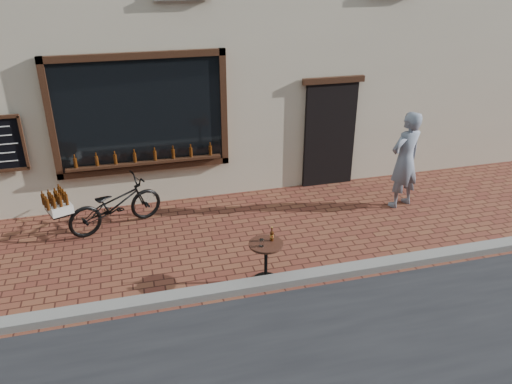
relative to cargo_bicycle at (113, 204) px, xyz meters
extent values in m
plane|color=#5E291E|center=(2.56, -2.64, -0.47)|extent=(90.00, 90.00, 0.00)
cube|color=slate|center=(2.56, -2.44, -0.41)|extent=(90.00, 0.25, 0.12)
cube|color=black|center=(0.66, 0.81, 1.38)|extent=(3.00, 0.06, 2.00)
cube|color=black|center=(0.66, 0.79, 2.44)|extent=(3.24, 0.10, 0.12)
cube|color=black|center=(0.66, 0.79, 0.32)|extent=(3.24, 0.10, 0.12)
cube|color=black|center=(-0.90, 0.79, 1.38)|extent=(0.12, 0.10, 2.24)
cube|color=black|center=(2.22, 0.79, 1.38)|extent=(0.12, 0.10, 2.24)
cube|color=black|center=(0.66, 0.74, 0.45)|extent=(2.90, 0.16, 0.05)
cube|color=black|center=(4.46, 0.82, 0.63)|extent=(1.10, 0.10, 2.20)
cube|color=black|center=(4.46, 0.79, 1.79)|extent=(1.30, 0.10, 0.12)
cube|color=black|center=(-1.74, 0.80, 1.03)|extent=(0.62, 0.04, 0.92)
cylinder|color=#3D1C07|center=(-0.59, 0.74, 0.57)|extent=(0.06, 0.06, 0.19)
cylinder|color=#3D1C07|center=(-0.24, 0.74, 0.57)|extent=(0.06, 0.06, 0.19)
cylinder|color=#3D1C07|center=(0.12, 0.74, 0.57)|extent=(0.06, 0.06, 0.19)
cylinder|color=#3D1C07|center=(0.48, 0.74, 0.57)|extent=(0.06, 0.06, 0.19)
cylinder|color=#3D1C07|center=(0.84, 0.74, 0.57)|extent=(0.06, 0.06, 0.19)
cylinder|color=#3D1C07|center=(1.19, 0.74, 0.57)|extent=(0.06, 0.06, 0.19)
cylinder|color=#3D1C07|center=(1.55, 0.74, 0.57)|extent=(0.06, 0.06, 0.19)
cylinder|color=#3D1C07|center=(1.91, 0.74, 0.57)|extent=(0.06, 0.06, 0.19)
imported|color=black|center=(0.03, 0.01, -0.01)|extent=(1.84, 1.21, 0.91)
cube|color=black|center=(-0.86, -0.35, 0.16)|extent=(0.50, 0.58, 0.03)
cube|color=beige|center=(-0.86, -0.35, 0.25)|extent=(0.51, 0.60, 0.14)
cylinder|color=#3D1C07|center=(-0.69, -0.48, 0.41)|extent=(0.06, 0.06, 0.19)
cylinder|color=#3D1C07|center=(-0.79, -0.52, 0.41)|extent=(0.06, 0.06, 0.19)
cylinder|color=#3D1C07|center=(-0.88, -0.55, 0.41)|extent=(0.06, 0.06, 0.19)
cylinder|color=#3D1C07|center=(-0.98, -0.59, 0.41)|extent=(0.06, 0.06, 0.19)
cylinder|color=#3D1C07|center=(-0.74, -0.36, 0.41)|extent=(0.06, 0.06, 0.19)
cylinder|color=#3D1C07|center=(-0.83, -0.40, 0.41)|extent=(0.06, 0.06, 0.19)
cylinder|color=#3D1C07|center=(-0.93, -0.44, 0.41)|extent=(0.06, 0.06, 0.19)
cylinder|color=#3D1C07|center=(-1.02, -0.48, 0.41)|extent=(0.06, 0.06, 0.19)
cylinder|color=#3D1C07|center=(-0.79, -0.25, 0.41)|extent=(0.06, 0.06, 0.19)
cylinder|color=#3D1C07|center=(-0.88, -0.29, 0.41)|extent=(0.06, 0.06, 0.19)
cylinder|color=#3D1C07|center=(-0.97, -0.33, 0.41)|extent=(0.06, 0.06, 0.19)
cylinder|color=#3D1C07|center=(-1.07, -0.37, 0.41)|extent=(0.06, 0.06, 0.19)
cylinder|color=#3D1C07|center=(-0.83, -0.14, 0.41)|extent=(0.06, 0.06, 0.19)
cylinder|color=black|center=(2.19, -2.29, -0.45)|extent=(0.38, 0.38, 0.03)
cylinder|color=black|center=(2.19, -2.29, -0.14)|extent=(0.05, 0.05, 0.60)
cylinder|color=black|center=(2.19, -2.29, 0.18)|extent=(0.52, 0.52, 0.03)
cylinder|color=gold|center=(2.29, -2.24, 0.28)|extent=(0.05, 0.05, 0.05)
cylinder|color=white|center=(2.10, -2.35, 0.25)|extent=(0.07, 0.07, 0.11)
imported|color=slate|center=(5.46, -0.52, 0.49)|extent=(0.80, 0.64, 1.91)
camera|label=1|loc=(0.41, -8.34, 4.05)|focal=35.00mm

